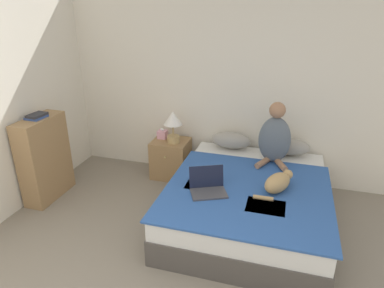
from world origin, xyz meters
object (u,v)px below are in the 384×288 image
(person_sitting, at_px, (275,138))
(nightstand, at_px, (171,158))
(table_lamp, at_px, (173,122))
(pillow_far, at_px, (288,146))
(bookshelf, at_px, (45,159))
(pillow_near, at_px, (231,140))
(book_stack_top, at_px, (37,116))
(laptop_open, at_px, (208,187))
(cat_tabby, at_px, (278,182))
(tissue_box, at_px, (162,134))
(bed, at_px, (248,202))

(person_sitting, xyz_separation_m, nightstand, (-1.38, 0.21, -0.55))
(person_sitting, distance_m, table_lamp, 1.33)
(pillow_far, relative_size, bookshelf, 0.51)
(pillow_near, height_order, bookshelf, bookshelf)
(nightstand, xyz_separation_m, book_stack_top, (-1.29, -0.94, 0.79))
(laptop_open, bearing_deg, bookshelf, 150.44)
(bookshelf, height_order, book_stack_top, book_stack_top)
(book_stack_top, bearing_deg, nightstand, 36.25)
(pillow_far, distance_m, nightstand, 1.58)
(pillow_far, height_order, cat_tabby, pillow_far)
(pillow_near, xyz_separation_m, cat_tabby, (0.66, -0.96, -0.01))
(nightstand, bearing_deg, pillow_far, 2.67)
(tissue_box, height_order, book_stack_top, book_stack_top)
(pillow_near, distance_m, book_stack_top, 2.38)
(tissue_box, height_order, bookshelf, bookshelf)
(pillow_near, xyz_separation_m, table_lamp, (-0.76, -0.11, 0.21))
(pillow_near, relative_size, laptop_open, 1.20)
(bed, xyz_separation_m, tissue_box, (-1.32, 0.84, 0.34))
(pillow_near, distance_m, cat_tabby, 1.16)
(bookshelf, xyz_separation_m, book_stack_top, (-0.00, -0.00, 0.54))
(bed, distance_m, pillow_near, 0.99)
(tissue_box, distance_m, bookshelf, 1.52)
(book_stack_top, bearing_deg, pillow_near, 25.77)
(tissue_box, relative_size, book_stack_top, 0.61)
(bed, xyz_separation_m, laptop_open, (-0.38, -0.33, 0.30))
(table_lamp, xyz_separation_m, tissue_box, (-0.19, 0.10, -0.23))
(person_sitting, relative_size, nightstand, 1.40)
(pillow_far, relative_size, tissue_box, 3.76)
(pillow_near, distance_m, table_lamp, 0.80)
(table_lamp, xyz_separation_m, book_stack_top, (-1.34, -0.90, 0.24))
(pillow_near, distance_m, nightstand, 0.89)
(pillow_far, height_order, laptop_open, laptop_open)
(pillow_far, bearing_deg, book_stack_top, -160.26)
(person_sitting, bearing_deg, tissue_box, 169.83)
(pillow_far, distance_m, person_sitting, 0.39)
(nightstand, height_order, book_stack_top, book_stack_top)
(nightstand, height_order, bookshelf, bookshelf)
(person_sitting, height_order, table_lamp, person_sitting)
(laptop_open, relative_size, table_lamp, 1.02)
(laptop_open, bearing_deg, pillow_near, 64.07)
(pillow_far, bearing_deg, cat_tabby, -94.24)
(bed, relative_size, book_stack_top, 8.71)
(nightstand, relative_size, tissue_box, 3.78)
(person_sitting, relative_size, bookshelf, 0.72)
(bookshelf, relative_size, book_stack_top, 4.51)
(bed, xyz_separation_m, bookshelf, (-2.46, -0.16, 0.27))
(pillow_near, height_order, person_sitting, person_sitting)
(table_lamp, xyz_separation_m, bookshelf, (-1.34, -0.90, -0.30))
(pillow_far, relative_size, cat_tabby, 1.17)
(laptop_open, height_order, tissue_box, laptop_open)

